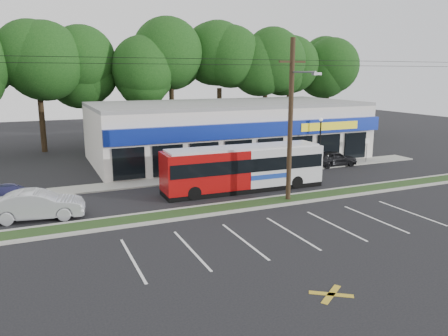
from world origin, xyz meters
TOP-DOWN VIEW (x-y plane):
  - ground at (0.00, 0.00)m, footprint 120.00×120.00m
  - grass_strip at (0.00, 1.00)m, footprint 40.00×1.60m
  - curb_south at (0.00, 0.15)m, footprint 40.00×0.25m
  - curb_north at (0.00, 1.85)m, footprint 40.00×0.25m
  - sidewalk at (5.00, 9.00)m, footprint 32.00×2.20m
  - strip_mall at (5.50, 15.91)m, footprint 25.00×12.55m
  - utility_pole at (2.83, 0.93)m, footprint 50.00×2.77m
  - lamp_post at (11.00, 8.80)m, footprint 0.30×0.30m
  - sign_post at (16.00, 8.57)m, footprint 0.45×0.10m
  - tree_line at (4.00, 26.00)m, footprint 46.76×6.76m
  - metrobus at (1.58, 4.50)m, footprint 11.42×2.66m
  - car_dark at (12.33, 8.50)m, footprint 4.16×1.87m
  - car_silver at (-11.59, 3.50)m, footprint 5.12×2.43m
  - car_blue at (-13.00, 7.00)m, footprint 4.79×2.46m
  - pedestrian_a at (7.74, 8.50)m, footprint 0.84×0.71m
  - pedestrian_b at (3.40, 6.00)m, footprint 0.89×0.69m

SIDE VIEW (x-z plane):
  - ground at x=0.00m, z-range 0.00..0.00m
  - sidewalk at x=5.00m, z-range 0.00..0.10m
  - grass_strip at x=0.00m, z-range 0.00..0.12m
  - curb_south at x=0.00m, z-range 0.00..0.14m
  - curb_north at x=0.00m, z-range 0.00..0.14m
  - car_blue at x=-13.00m, z-range 0.00..1.33m
  - car_dark at x=12.33m, z-range 0.00..1.39m
  - car_silver at x=-11.59m, z-range 0.00..1.62m
  - pedestrian_b at x=3.40m, z-range 0.00..1.82m
  - pedestrian_a at x=7.74m, z-range 0.00..1.94m
  - sign_post at x=16.00m, z-range 0.44..2.67m
  - metrobus at x=1.58m, z-range 0.09..3.15m
  - strip_mall at x=5.50m, z-range 0.00..5.30m
  - lamp_post at x=11.00m, z-range 0.55..4.80m
  - utility_pole at x=2.83m, z-range 0.41..10.41m
  - tree_line at x=4.00m, z-range 2.50..14.33m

